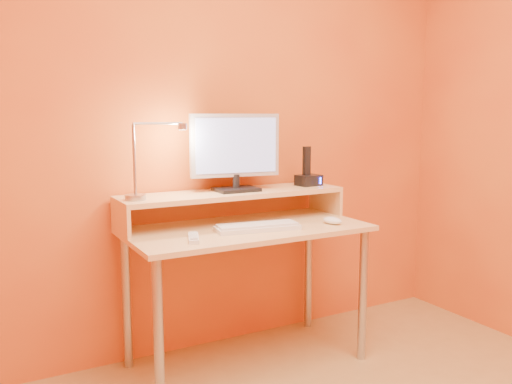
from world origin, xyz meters
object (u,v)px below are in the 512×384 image
lamp_base (135,197)px  remote_control (194,238)px  mouse (332,220)px  keyboard (257,228)px  monitor_panel (235,145)px  phone_dock (309,180)px

lamp_base → remote_control: lamp_base is taller
lamp_base → mouse: (0.94, -0.27, -0.15)m
lamp_base → keyboard: lamp_base is taller
remote_control → monitor_panel: bearing=60.5°
mouse → remote_control: size_ratio=0.67×
lamp_base → phone_dock: phone_dock is taller
keyboard → phone_dock: bearing=36.6°
phone_dock → remote_control: size_ratio=0.79×
monitor_panel → phone_dock: bearing=6.3°
lamp_base → mouse: bearing=-16.3°
keyboard → remote_control: 0.36m
mouse → keyboard: bearing=156.8°
lamp_base → keyboard: size_ratio=0.24×
phone_dock → remote_control: phone_dock is taller
lamp_base → keyboard: bearing=-21.9°
phone_dock → remote_control: 0.88m
phone_dock → keyboard: 0.55m
keyboard → mouse: mouse is taller
monitor_panel → keyboard: (-0.01, -0.25, -0.39)m
monitor_panel → keyboard: 0.46m
remote_control → phone_dock: bearing=40.3°
keyboard → remote_control: size_ratio=2.50×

